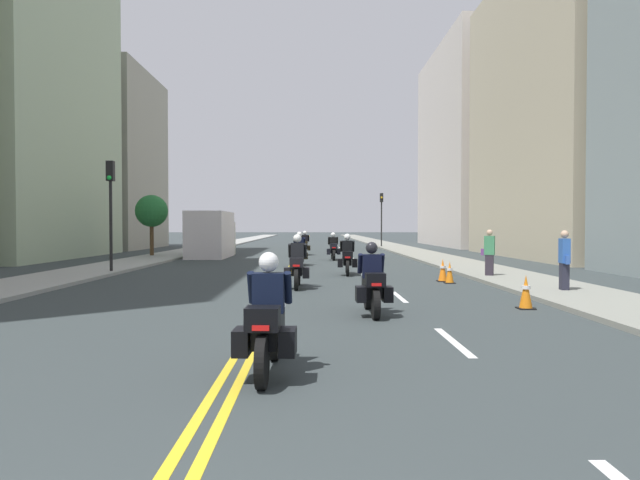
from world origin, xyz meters
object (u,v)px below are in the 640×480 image
object	(u,v)px
motorcycle_0	(268,325)
parked_truck	(212,237)
motorcycle_6	(305,245)
traffic_cone_1	(450,272)
traffic_cone_2	(526,292)
motorcycle_2	(297,266)
pedestrian_1	(564,261)
traffic_cone_0	(443,270)
traffic_light_far	(381,210)
pedestrian_0	(489,253)
street_tree_0	(152,211)
motorcycle_1	(372,285)
motorcycle_3	(347,258)
motorcycle_4	(300,252)
traffic_light_near	(111,196)
motorcycle_5	(333,249)

from	to	relation	value
motorcycle_0	parked_truck	distance (m)	28.84
motorcycle_0	motorcycle_6	world-z (taller)	motorcycle_6
traffic_cone_1	traffic_cone_2	xyz separation A→B (m)	(0.35, -5.93, 0.03)
motorcycle_2	pedestrian_1	bearing A→B (deg)	-11.36
traffic_cone_0	traffic_light_far	bearing A→B (deg)	87.09
traffic_cone_1	traffic_cone_2	distance (m)	5.94
pedestrian_0	street_tree_0	bearing A→B (deg)	-16.22
parked_truck	traffic_light_far	bearing A→B (deg)	51.55
motorcycle_1	traffic_cone_1	distance (m)	7.54
traffic_cone_0	traffic_cone_1	size ratio (longest dim) A/B	1.07
motorcycle_3	pedestrian_1	size ratio (longest dim) A/B	1.22
motorcycle_1	pedestrian_0	bearing A→B (deg)	57.90
motorcycle_4	motorcycle_3	bearing A→B (deg)	-72.92
motorcycle_0	traffic_light_near	distance (m)	17.55
parked_truck	motorcycle_1	bearing A→B (deg)	-71.95
pedestrian_1	traffic_light_near	bearing A→B (deg)	-109.86
motorcycle_5	street_tree_0	bearing A→B (deg)	164.04
motorcycle_3	traffic_cone_2	xyz separation A→B (m)	(3.59, -9.30, -0.26)
motorcycle_4	traffic_cone_1	distance (m)	10.26
traffic_light_near	traffic_light_far	bearing A→B (deg)	63.29
pedestrian_0	motorcycle_5	bearing A→B (deg)	-40.03
motorcycle_2	motorcycle_0	bearing A→B (deg)	-89.73
traffic_cone_0	pedestrian_1	distance (m)	4.54
street_tree_0	traffic_cone_1	bearing A→B (deg)	-48.19
motorcycle_5	motorcycle_2	bearing A→B (deg)	-97.18
motorcycle_1	motorcycle_2	size ratio (longest dim) A/B	0.99
traffic_cone_1	pedestrian_1	world-z (taller)	pedestrian_1
motorcycle_2	traffic_light_far	xyz separation A→B (m)	(6.57, 33.53, 2.68)
motorcycle_5	traffic_cone_1	distance (m)	13.74
traffic_cone_0	traffic_light_near	size ratio (longest dim) A/B	0.18
pedestrian_1	parked_truck	bearing A→B (deg)	-140.87
street_tree_0	parked_truck	bearing A→B (deg)	3.58
motorcycle_6	motorcycle_1	bearing A→B (deg)	-84.58
motorcycle_0	pedestrian_1	world-z (taller)	pedestrian_1
motorcycle_0	traffic_cone_0	distance (m)	13.38
traffic_cone_0	traffic_cone_2	size ratio (longest dim) A/B	1.00
pedestrian_1	street_tree_0	world-z (taller)	street_tree_0
motorcycle_2	traffic_cone_1	world-z (taller)	motorcycle_2
street_tree_0	pedestrian_0	bearing A→B (deg)	-41.64
motorcycle_3	traffic_light_far	bearing A→B (deg)	82.99
motorcycle_5	street_tree_0	world-z (taller)	street_tree_0
motorcycle_0	traffic_cone_2	size ratio (longest dim) A/B	2.65
motorcycle_2	traffic_light_near	world-z (taller)	traffic_light_near
traffic_cone_1	motorcycle_5	bearing A→B (deg)	104.56
motorcycle_5	pedestrian_1	xyz separation A→B (m)	(5.96, -16.34, 0.30)
traffic_cone_2	traffic_cone_1	bearing A→B (deg)	93.41
motorcycle_6	parked_truck	xyz separation A→B (m)	(-5.72, -2.27, 0.61)
motorcycle_1	traffic_cone_2	xyz separation A→B (m)	(3.64, 0.85, -0.24)
pedestrian_0	motorcycle_1	bearing A→B (deg)	84.17
motorcycle_4	traffic_light_near	xyz separation A→B (m)	(-7.43, -4.90, 2.45)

